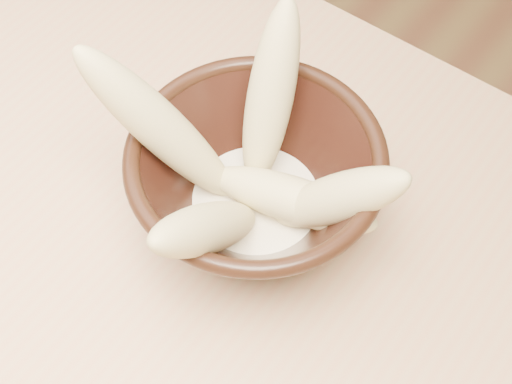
% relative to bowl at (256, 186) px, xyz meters
% --- Properties ---
extents(bowl, '(0.19, 0.19, 0.11)m').
position_rel_bowl_xyz_m(bowl, '(0.00, 0.00, 0.00)').
color(bowl, black).
rests_on(bowl, table).
extents(milk_puddle, '(0.11, 0.11, 0.02)m').
position_rel_bowl_xyz_m(milk_puddle, '(0.00, 0.00, -0.03)').
color(milk_puddle, beige).
rests_on(milk_puddle, bowl).
extents(banana_upright, '(0.07, 0.11, 0.15)m').
position_rel_bowl_xyz_m(banana_upright, '(-0.02, 0.05, 0.04)').
color(banana_upright, '#CCC278').
rests_on(banana_upright, bowl).
extents(banana_left, '(0.13, 0.09, 0.16)m').
position_rel_bowl_xyz_m(banana_left, '(-0.07, -0.03, 0.05)').
color(banana_left, '#CCC278').
rests_on(banana_left, bowl).
extents(banana_right, '(0.12, 0.07, 0.12)m').
position_rel_bowl_xyz_m(banana_right, '(0.06, 0.01, 0.03)').
color(banana_right, '#CCC278').
rests_on(banana_right, bowl).
extents(banana_across, '(0.14, 0.07, 0.04)m').
position_rel_bowl_xyz_m(banana_across, '(0.03, 0.01, 0.00)').
color(banana_across, '#CCC278').
rests_on(banana_across, bowl).
extents(banana_front, '(0.04, 0.13, 0.13)m').
position_rel_bowl_xyz_m(banana_front, '(0.01, -0.06, 0.03)').
color(banana_front, '#CCC278').
rests_on(banana_front, bowl).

